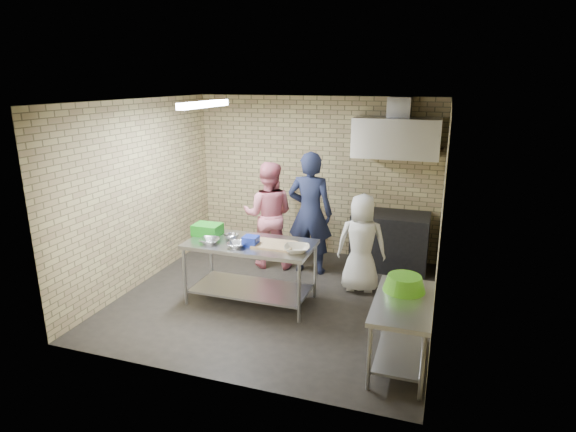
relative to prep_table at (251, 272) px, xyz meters
The scene contains 25 objects.
floor 0.56m from the prep_table, 34.07° to the left, with size 4.20×4.20×0.00m, color black.
ceiling 2.30m from the prep_table, 34.07° to the left, with size 4.20×4.20×0.00m, color black.
back_wall 2.41m from the prep_table, 82.26° to the left, with size 4.20×0.06×2.70m, color tan.
front_wall 2.04m from the prep_table, 80.54° to the right, with size 4.20×0.06×2.70m, color tan.
left_wall 2.03m from the prep_table, behind, with size 0.06×4.00×2.70m, color tan.
right_wall 2.58m from the prep_table, ahead, with size 0.06×4.00×2.70m, color tan.
prep_table is the anchor object (origin of this frame).
side_counter 2.28m from the prep_table, 23.14° to the right, with size 0.60×1.20×0.75m, color silver.
stove 2.48m from the prep_table, 48.32° to the left, with size 1.20×0.70×0.90m, color black.
range_hood 3.02m from the prep_table, 49.07° to the left, with size 1.30×0.60×0.60m, color silver.
hood_duct 3.38m from the prep_table, 51.21° to the left, with size 0.35×0.30×0.30m, color #A5A8AD.
wall_shelf 3.23m from the prep_table, 47.03° to the left, with size 0.80×0.20×0.04m, color #3F2B19.
fluorescent_fixture 2.33m from the prep_table, 163.87° to the left, with size 0.10×1.25×0.08m, color white.
green_crate 0.87m from the prep_table, behind, with size 0.38×0.28×0.15m, color #1B941D.
blue_tub 0.50m from the prep_table, 63.43° to the right, with size 0.19×0.19×0.12m, color #172DAD.
cutting_board 0.56m from the prep_table, ahead, with size 0.52×0.40×0.03m, color #D6B57B.
mixing_bowl_a 0.71m from the prep_table, 158.20° to the right, with size 0.27×0.27×0.07m, color #B0B3B7.
mixing_bowl_b 0.55m from the prep_table, behind, with size 0.20×0.20×0.06m, color #AEB1B5.
mixing_bowl_c 0.52m from the prep_table, 114.44° to the right, with size 0.25×0.25×0.06m, color silver.
ceramic_bowl 0.85m from the prep_table, 12.09° to the right, with size 0.33×0.33×0.08m, color #C0B699.
green_basin 2.22m from the prep_table, 17.29° to the right, with size 0.46×0.46×0.17m, color #59C626, non-canonical shape.
bottle_red 3.14m from the prep_table, 50.92° to the left, with size 0.07×0.07×0.18m, color #B22619.
man_navy 1.46m from the prep_table, 69.69° to the left, with size 0.70×0.46×1.93m, color #141732.
woman_pink 1.40m from the prep_table, 100.23° to the left, with size 0.84×0.65×1.72m, color pink.
woman_white 1.62m from the prep_table, 31.61° to the left, with size 0.70×0.45×1.43m, color silver.
Camera 1 is at (2.08, -5.73, 2.96)m, focal length 29.55 mm.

